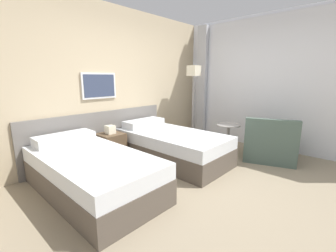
{
  "coord_description": "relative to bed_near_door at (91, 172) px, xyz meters",
  "views": [
    {
      "loc": [
        -2.5,
        -1.58,
        1.46
      ],
      "look_at": [
        0.18,
        0.89,
        0.66
      ],
      "focal_mm": 24.0,
      "sensor_mm": 36.0,
      "label": 1
    }
  ],
  "objects": [
    {
      "name": "wall_headboard",
      "position": [
        1.17,
        1.03,
        1.03
      ],
      "size": [
        10.0,
        0.1,
        2.7
      ],
      "color": "#C6B28E",
      "rests_on": "ground_plane"
    },
    {
      "name": "nightstand",
      "position": [
        0.77,
        0.72,
        -0.0
      ],
      "size": [
        0.4,
        0.41,
        0.65
      ],
      "color": "brown",
      "rests_on": "ground_plane"
    },
    {
      "name": "side_table",
      "position": [
        2.51,
        -0.58,
        0.14
      ],
      "size": [
        0.43,
        0.43,
        0.58
      ],
      "color": "gray",
      "rests_on": "ground_plane"
    },
    {
      "name": "bed_near_window",
      "position": [
        1.54,
        0.0,
        0.0
      ],
      "size": [
        1.02,
        1.97,
        0.64
      ],
      "color": "brown",
      "rests_on": "ground_plane"
    },
    {
      "name": "wall_window",
      "position": [
        3.49,
        -1.12,
        1.07
      ],
      "size": [
        0.21,
        4.47,
        2.7
      ],
      "color": "white",
      "rests_on": "ground_plane"
    },
    {
      "name": "bed_near_door",
      "position": [
        0.0,
        0.0,
        0.0
      ],
      "size": [
        1.02,
        1.97,
        0.64
      ],
      "color": "brown",
      "rests_on": "ground_plane"
    },
    {
      "name": "floor_lamp",
      "position": [
        2.81,
        0.48,
        1.16
      ],
      "size": [
        0.24,
        0.24,
        1.71
      ],
      "color": "#9E9993",
      "rests_on": "ground_plane"
    },
    {
      "name": "ground_plane",
      "position": [
        1.19,
        -0.97,
        -0.27
      ],
      "size": [
        16.0,
        16.0,
        0.0
      ],
      "primitive_type": "plane",
      "color": "gray"
    },
    {
      "name": "armchair",
      "position": [
        2.78,
        -1.26,
        -0.01
      ],
      "size": [
        1.03,
        1.05,
        0.79
      ],
      "rotation": [
        0.0,
        0.0,
        1.92
      ],
      "color": "#4C6056",
      "rests_on": "ground_plane"
    }
  ]
}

